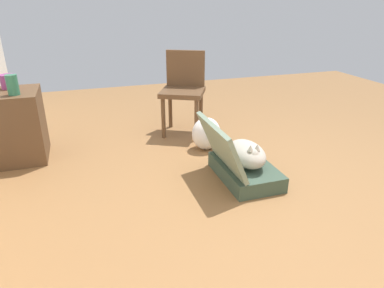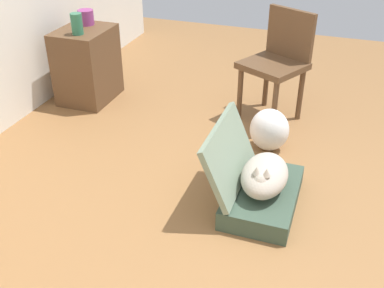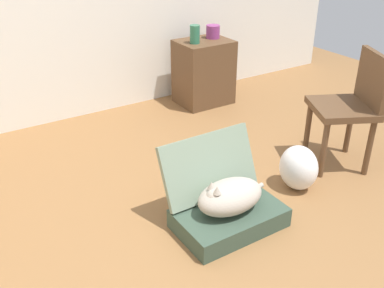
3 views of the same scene
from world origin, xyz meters
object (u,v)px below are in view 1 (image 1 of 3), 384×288
Objects in this scene: chair at (184,88)px; vase_short at (8,82)px; side_table at (19,126)px; vase_tall at (12,85)px; plastic_bag_white at (206,134)px; cat at (247,154)px; suitcase_base at (245,171)px.

vase_short is at bearing -150.19° from chair.
side_table is 0.73× the size of chair.
plastic_bag_white is at bearing -97.15° from vase_tall.
vase_short is (0.13, 0.04, 0.39)m from side_table.
vase_short is (0.26, 0.07, -0.02)m from vase_tall.
vase_tall reaches higher than vase_short.
vase_tall is at bearing -164.51° from vase_short.
cat reaches higher than plastic_bag_white.
vase_tall is (-0.13, -0.04, 0.41)m from side_table.
chair reaches higher than vase_short.
cat is 2.06m from vase_tall.
plastic_bag_white reaches higher than suitcase_base.
side_table is (0.34, 1.72, 0.16)m from plastic_bag_white.
cat reaches higher than suitcase_base.
vase_tall reaches higher than side_table.
vase_short is at bearing 74.93° from plastic_bag_white.
chair reaches higher than suitcase_base.
suitcase_base is 1.28× the size of cat.
plastic_bag_white is at bearing 8.38° from suitcase_base.
cat is 3.00× the size of vase_tall.
chair is (0.55, 0.07, 0.34)m from plastic_bag_white.
vase_tall reaches higher than plastic_bag_white.
side_table is at bearing 60.64° from suitcase_base.
suitcase_base is at bearing -55.18° from chair.
side_table is 1.68m from chair.
side_table is at bearing 60.50° from cat.
plastic_bag_white is at bearing -105.07° from vase_short.
vase_tall is (0.90, 1.79, 0.50)m from cat.
vase_short is at bearing 58.00° from cat.
side_table is 3.74× the size of vase_tall.
cat is 3.82× the size of vase_short.
plastic_bag_white is 0.51× the size of side_table.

